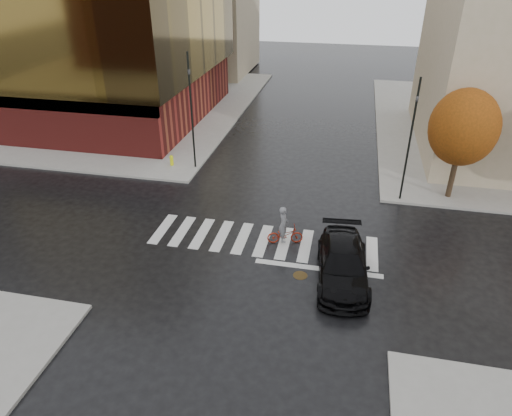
# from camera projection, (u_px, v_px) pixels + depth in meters

# --- Properties ---
(ground) EXTENTS (120.00, 120.00, 0.00)m
(ground) POSITION_uv_depth(u_px,v_px,m) (261.00, 246.00, 23.09)
(ground) COLOR black
(ground) RESTS_ON ground
(sidewalk_nw) EXTENTS (30.00, 30.00, 0.15)m
(sidewalk_nw) POSITION_uv_depth(u_px,v_px,m) (95.00, 103.00, 44.79)
(sidewalk_nw) COLOR gray
(sidewalk_nw) RESTS_ON ground
(crosswalk) EXTENTS (12.00, 3.00, 0.01)m
(crosswalk) POSITION_uv_depth(u_px,v_px,m) (263.00, 240.00, 23.52)
(crosswalk) COLOR silver
(crosswalk) RESTS_ON ground
(office_glass) EXTENTS (27.00, 19.00, 16.00)m
(office_glass) POSITION_uv_depth(u_px,v_px,m) (49.00, 16.00, 38.39)
(office_glass) COLOR maroon
(office_glass) RESTS_ON sidewalk_nw
(tree_ne_a) EXTENTS (3.80, 3.80, 6.50)m
(tree_ne_a) POSITION_uv_depth(u_px,v_px,m) (464.00, 128.00, 25.39)
(tree_ne_a) COLOR #2F1F14
(tree_ne_a) RESTS_ON sidewalk_ne
(sedan) EXTENTS (2.70, 5.68, 1.60)m
(sedan) POSITION_uv_depth(u_px,v_px,m) (343.00, 264.00, 20.42)
(sedan) COLOR black
(sedan) RESTS_ON ground
(cyclist) EXTENTS (1.91, 1.06, 2.06)m
(cyclist) POSITION_uv_depth(u_px,v_px,m) (284.00, 231.00, 23.03)
(cyclist) COLOR #9F220E
(cyclist) RESTS_ON ground
(traffic_light_nw) EXTENTS (0.23, 0.22, 7.61)m
(traffic_light_nw) POSITION_uv_depth(u_px,v_px,m) (191.00, 104.00, 29.12)
(traffic_light_nw) COLOR black
(traffic_light_nw) RESTS_ON sidewalk_nw
(traffic_light_ne) EXTENTS (0.17, 0.20, 7.17)m
(traffic_light_ne) POSITION_uv_depth(u_px,v_px,m) (411.00, 134.00, 25.24)
(traffic_light_ne) COLOR black
(traffic_light_ne) RESTS_ON sidewalk_ne
(fire_hydrant) EXTENTS (0.26, 0.26, 0.73)m
(fire_hydrant) POSITION_uv_depth(u_px,v_px,m) (172.00, 160.00, 31.30)
(fire_hydrant) COLOR #C9CF0C
(fire_hydrant) RESTS_ON sidewalk_nw
(manhole) EXTENTS (0.67, 0.67, 0.01)m
(manhole) POSITION_uv_depth(u_px,v_px,m) (300.00, 275.00, 20.97)
(manhole) COLOR #49371A
(manhole) RESTS_ON ground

